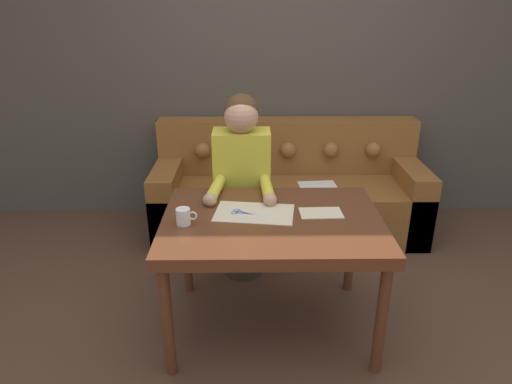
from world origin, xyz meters
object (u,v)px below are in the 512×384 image
object	(u,v)px
person	(242,188)
scissors	(244,213)
couch	(288,194)
mug	(184,217)
dining_table	(272,230)

from	to	relation	value
person	scissors	bearing A→B (deg)	-87.83
scissors	couch	bearing A→B (deg)	74.01
mug	couch	bearing A→B (deg)	63.66
person	mug	bearing A→B (deg)	-114.33
dining_table	couch	xyz separation A→B (m)	(0.20, 1.28, -0.33)
scissors	mug	distance (m)	0.35
dining_table	scissors	size ratio (longest dim) A/B	5.36
scissors	mug	xyz separation A→B (m)	(-0.32, -0.13, 0.04)
couch	scissors	xyz separation A→B (m)	(-0.35, -1.23, 0.40)
dining_table	mug	xyz separation A→B (m)	(-0.47, -0.07, 0.12)
dining_table	mug	world-z (taller)	mug
couch	person	world-z (taller)	person
dining_table	scissors	bearing A→B (deg)	159.66
person	mug	xyz separation A→B (m)	(-0.30, -0.66, 0.11)
couch	mug	distance (m)	1.57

